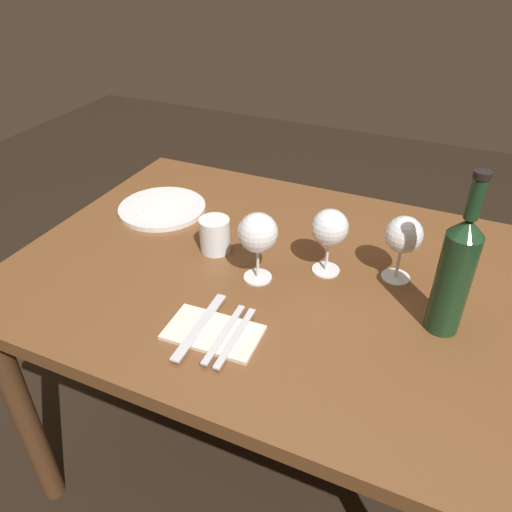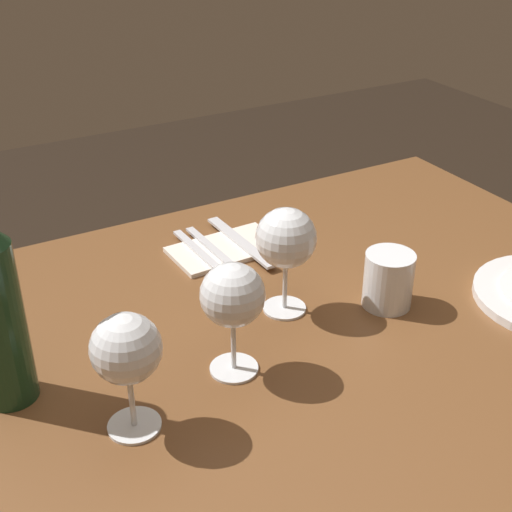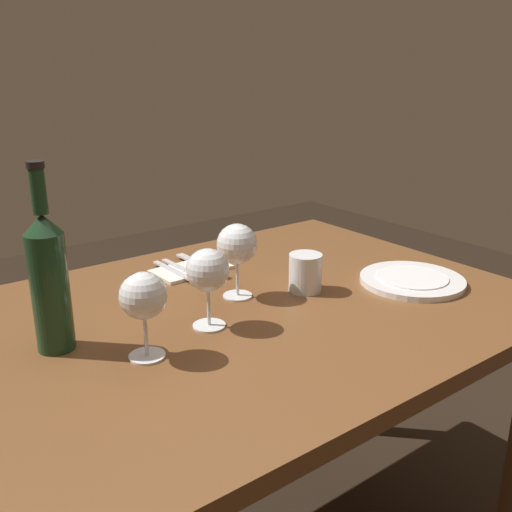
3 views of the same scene
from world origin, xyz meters
TOP-DOWN VIEW (x-y plane):
  - dining_table at (0.00, 0.00)m, footprint 1.30×0.90m
  - wine_glass_left at (-0.24, -0.08)m, footprint 0.08×0.08m
  - wine_glass_right at (-0.08, -0.04)m, footprint 0.09×0.09m
  - wine_glass_centre at (0.05, 0.05)m, footprint 0.09×0.09m
  - wine_bottle at (-0.35, 0.05)m, footprint 0.07×0.07m
  - water_tumbler at (0.20, -0.01)m, footprint 0.08×0.08m
  - dinner_plate at (0.43, -0.13)m, footprint 0.25×0.25m
  - folded_napkin at (0.06, 0.26)m, footprint 0.19×0.12m
  - fork_inner at (0.03, 0.26)m, footprint 0.02×0.18m
  - fork_outer at (0.01, 0.26)m, footprint 0.02×0.18m
  - table_knife at (0.09, 0.26)m, footprint 0.03×0.21m

SIDE VIEW (x-z plane):
  - dining_table at x=0.00m, z-range 0.28..1.02m
  - folded_napkin at x=0.06m, z-range 0.74..0.75m
  - dinner_plate at x=0.43m, z-range 0.74..0.76m
  - fork_inner at x=0.03m, z-range 0.75..0.75m
  - fork_outer at x=0.01m, z-range 0.75..0.75m
  - table_knife at x=0.09m, z-range 0.75..0.75m
  - water_tumbler at x=0.20m, z-range 0.73..0.82m
  - wine_glass_left at x=-0.24m, z-range 0.77..0.93m
  - wine_glass_right at x=-0.08m, z-range 0.78..0.94m
  - wine_glass_centre at x=0.05m, z-range 0.78..0.94m
  - wine_bottle at x=-0.35m, z-range 0.70..1.05m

